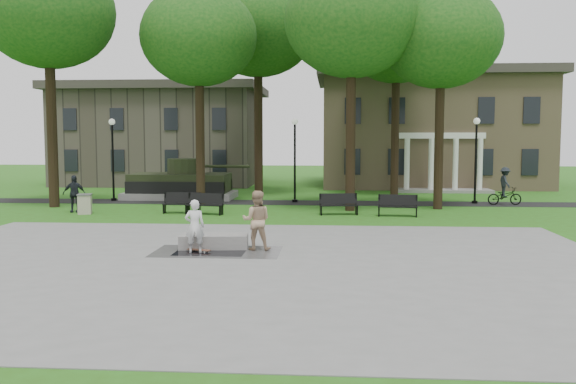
% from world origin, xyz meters
% --- Properties ---
extents(ground, '(120.00, 120.00, 0.00)m').
position_xyz_m(ground, '(0.00, 0.00, 0.00)').
color(ground, '#285413').
rests_on(ground, ground).
extents(plaza, '(22.00, 16.00, 0.02)m').
position_xyz_m(plaza, '(0.00, -5.00, 0.01)').
color(plaza, gray).
rests_on(plaza, ground).
extents(footpath, '(44.00, 2.60, 0.01)m').
position_xyz_m(footpath, '(0.00, 12.00, 0.01)').
color(footpath, black).
rests_on(footpath, ground).
extents(building_right, '(17.00, 12.00, 8.60)m').
position_xyz_m(building_right, '(10.00, 26.00, 4.34)').
color(building_right, '#9E8460').
rests_on(building_right, ground).
extents(building_left, '(15.00, 10.00, 7.20)m').
position_xyz_m(building_left, '(-11.00, 26.50, 3.60)').
color(building_left, '#4C443D').
rests_on(building_left, ground).
extents(tree_0, '(6.80, 6.80, 12.97)m').
position_xyz_m(tree_0, '(-12.00, 9.00, 10.03)').
color(tree_0, black).
rests_on(tree_0, ground).
extents(tree_1, '(6.20, 6.20, 11.63)m').
position_xyz_m(tree_1, '(-4.50, 10.50, 8.95)').
color(tree_1, black).
rests_on(tree_1, ground).
extents(tree_2, '(6.60, 6.60, 12.16)m').
position_xyz_m(tree_2, '(3.50, 8.50, 9.32)').
color(tree_2, black).
rests_on(tree_2, ground).
extents(tree_3, '(6.00, 6.00, 11.19)m').
position_xyz_m(tree_3, '(8.00, 9.50, 8.60)').
color(tree_3, black).
rests_on(tree_3, ground).
extents(tree_4, '(7.20, 7.20, 13.50)m').
position_xyz_m(tree_4, '(-2.00, 16.00, 10.39)').
color(tree_4, black).
rests_on(tree_4, ground).
extents(tree_5, '(6.40, 6.40, 12.44)m').
position_xyz_m(tree_5, '(6.50, 16.50, 9.67)').
color(tree_5, black).
rests_on(tree_5, ground).
extents(lamp_left, '(0.36, 0.36, 4.73)m').
position_xyz_m(lamp_left, '(-10.00, 12.30, 2.79)').
color(lamp_left, black).
rests_on(lamp_left, ground).
extents(lamp_mid, '(0.36, 0.36, 4.73)m').
position_xyz_m(lamp_mid, '(0.50, 12.30, 2.79)').
color(lamp_mid, black).
rests_on(lamp_mid, ground).
extents(lamp_right, '(0.36, 0.36, 4.73)m').
position_xyz_m(lamp_right, '(10.50, 12.30, 2.79)').
color(lamp_right, black).
rests_on(lamp_right, ground).
extents(tank_monument, '(7.45, 3.40, 2.40)m').
position_xyz_m(tank_monument, '(-6.46, 14.00, 0.86)').
color(tank_monument, gray).
rests_on(tank_monument, ground).
extents(puddle, '(2.20, 1.20, 0.00)m').
position_xyz_m(puddle, '(-1.23, -3.31, 0.02)').
color(puddle, black).
rests_on(puddle, plaza).
extents(concrete_block, '(2.29, 1.22, 0.45)m').
position_xyz_m(concrete_block, '(-1.25, -2.46, 0.24)').
color(concrete_block, gray).
rests_on(concrete_block, plaza).
extents(skateboard, '(0.80, 0.44, 0.07)m').
position_xyz_m(skateboard, '(-1.60, -3.17, 0.06)').
color(skateboard, brown).
rests_on(skateboard, plaza).
extents(skateboarder, '(0.67, 0.50, 1.68)m').
position_xyz_m(skateboarder, '(-1.68, -3.35, 0.86)').
color(skateboarder, silver).
rests_on(skateboarder, plaza).
extents(friend_watching, '(0.94, 0.74, 1.92)m').
position_xyz_m(friend_watching, '(0.18, -2.70, 0.98)').
color(friend_watching, tan).
rests_on(friend_watching, plaza).
extents(pedestrian_walker, '(1.14, 0.66, 1.82)m').
position_xyz_m(pedestrian_walker, '(-9.96, 6.80, 0.91)').
color(pedestrian_walker, black).
rests_on(pedestrian_walker, ground).
extents(cyclist, '(1.89, 1.09, 2.06)m').
position_xyz_m(cyclist, '(11.94, 11.66, 0.84)').
color(cyclist, black).
rests_on(cyclist, ground).
extents(park_bench_0, '(1.81, 0.57, 1.00)m').
position_xyz_m(park_bench_0, '(-4.61, 6.82, 0.52)').
color(park_bench_0, black).
rests_on(park_bench_0, ground).
extents(park_bench_1, '(1.85, 0.83, 1.00)m').
position_xyz_m(park_bench_1, '(-3.44, 6.46, 0.52)').
color(park_bench_1, black).
rests_on(park_bench_1, ground).
extents(park_bench_2, '(1.84, 0.76, 1.00)m').
position_xyz_m(park_bench_2, '(2.92, 6.79, 0.52)').
color(park_bench_2, black).
rests_on(park_bench_2, ground).
extents(park_bench_3, '(1.84, 0.72, 1.00)m').
position_xyz_m(park_bench_3, '(5.63, 6.39, 0.52)').
color(park_bench_3, black).
rests_on(park_bench_3, ground).
extents(trash_bin, '(0.81, 0.81, 0.96)m').
position_xyz_m(trash_bin, '(-9.18, 6.19, 0.49)').
color(trash_bin, '#B5AF95').
rests_on(trash_bin, ground).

